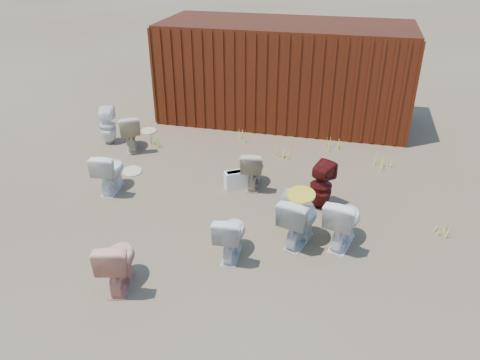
% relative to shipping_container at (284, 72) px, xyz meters
% --- Properties ---
extents(ground, '(100.00, 100.00, 0.00)m').
position_rel_shipping_container_xyz_m(ground, '(0.00, -5.20, -1.20)').
color(ground, brown).
rests_on(ground, ground).
extents(shipping_container, '(6.00, 2.40, 2.40)m').
position_rel_shipping_container_xyz_m(shipping_container, '(0.00, 0.00, 0.00)').
color(shipping_container, '#4B180C').
rests_on(shipping_container, ground).
extents(toilet_front_a, '(0.52, 0.82, 0.79)m').
position_rel_shipping_container_xyz_m(toilet_front_a, '(-2.50, -4.56, -0.80)').
color(toilet_front_a, white).
rests_on(toilet_front_a, ground).
extents(toilet_front_pink, '(0.62, 0.86, 0.80)m').
position_rel_shipping_container_xyz_m(toilet_front_pink, '(-1.11, -6.98, -0.80)').
color(toilet_front_pink, '#E09981').
rests_on(toilet_front_pink, ground).
extents(toilet_front_c, '(0.45, 0.76, 0.75)m').
position_rel_shipping_container_xyz_m(toilet_front_c, '(0.20, -5.97, -0.82)').
color(toilet_front_c, silver).
rests_on(toilet_front_c, ground).
extents(toilet_front_maroon, '(0.52, 0.53, 0.85)m').
position_rel_shipping_container_xyz_m(toilet_front_maroon, '(1.36, -4.24, -0.77)').
color(toilet_front_maroon, '#510F0D').
rests_on(toilet_front_maroon, ground).
extents(toilet_front_e, '(0.66, 0.92, 0.85)m').
position_rel_shipping_container_xyz_m(toilet_front_e, '(1.79, -5.26, -0.78)').
color(toilet_front_e, white).
rests_on(toilet_front_e, ground).
extents(toilet_back_a, '(0.48, 0.48, 0.84)m').
position_rel_shipping_container_xyz_m(toilet_back_a, '(-3.60, -2.57, -0.78)').
color(toilet_back_a, white).
rests_on(toilet_back_a, ground).
extents(toilet_back_beige_left, '(0.79, 0.92, 0.82)m').
position_rel_shipping_container_xyz_m(toilet_back_beige_left, '(-2.97, -2.74, -0.79)').
color(toilet_back_beige_left, '#C6B591').
rests_on(toilet_back_beige_left, ground).
extents(toilet_back_beige_right, '(0.50, 0.79, 0.76)m').
position_rel_shipping_container_xyz_m(toilet_back_beige_right, '(0.04, -3.77, -0.82)').
color(toilet_back_beige_right, '#C3AF8E').
rests_on(toilet_back_beige_right, ground).
extents(toilet_back_yellowlid, '(0.67, 0.92, 0.84)m').
position_rel_shipping_container_xyz_m(toilet_back_yellowlid, '(1.13, -5.38, -0.78)').
color(toilet_back_yellowlid, silver).
rests_on(toilet_back_yellowlid, ground).
extents(toilet_back_e, '(0.34, 0.35, 0.63)m').
position_rel_shipping_container_xyz_m(toilet_back_e, '(0.89, -4.93, -0.89)').
color(toilet_back_e, silver).
rests_on(toilet_back_e, ground).
extents(yellow_lid, '(0.43, 0.53, 0.02)m').
position_rel_shipping_container_xyz_m(yellow_lid, '(1.13, -5.38, -0.35)').
color(yellow_lid, gold).
rests_on(yellow_lid, toilet_back_yellowlid).
extents(loose_tank, '(0.53, 0.44, 0.35)m').
position_rel_shipping_container_xyz_m(loose_tank, '(-0.21, -3.91, -1.02)').
color(loose_tank, white).
rests_on(loose_tank, ground).
extents(loose_lid_near, '(0.55, 0.61, 0.02)m').
position_rel_shipping_container_xyz_m(loose_lid_near, '(-2.46, -3.79, -1.19)').
color(loose_lid_near, beige).
rests_on(loose_lid_near, ground).
extents(loose_lid_far, '(0.52, 0.57, 0.02)m').
position_rel_shipping_container_xyz_m(loose_lid_far, '(-3.01, -1.70, -1.19)').
color(loose_lid_far, beige).
rests_on(loose_lid_far, ground).
extents(weed_clump_a, '(0.36, 0.36, 0.33)m').
position_rel_shipping_container_xyz_m(weed_clump_a, '(-2.55, -2.54, -1.04)').
color(weed_clump_a, '#C4C850').
rests_on(weed_clump_a, ground).
extents(weed_clump_b, '(0.32, 0.32, 0.31)m').
position_rel_shipping_container_xyz_m(weed_clump_b, '(0.37, -2.42, -1.05)').
color(weed_clump_b, '#C4C850').
rests_on(weed_clump_b, ground).
extents(weed_clump_c, '(0.36, 0.36, 0.31)m').
position_rel_shipping_container_xyz_m(weed_clump_c, '(2.49, -2.43, -1.04)').
color(weed_clump_c, '#C4C850').
rests_on(weed_clump_c, ground).
extents(weed_clump_d, '(0.30, 0.30, 0.27)m').
position_rel_shipping_container_xyz_m(weed_clump_d, '(-0.61, -1.70, -1.06)').
color(weed_clump_d, '#C4C850').
rests_on(weed_clump_d, ground).
extents(weed_clump_e, '(0.34, 0.34, 0.29)m').
position_rel_shipping_container_xyz_m(weed_clump_e, '(1.40, -1.70, -1.06)').
color(weed_clump_e, '#C4C850').
rests_on(weed_clump_e, ground).
extents(weed_clump_f, '(0.28, 0.28, 0.24)m').
position_rel_shipping_container_xyz_m(weed_clump_f, '(3.33, -4.58, -1.08)').
color(weed_clump_f, '#C4C850').
rests_on(weed_clump_f, ground).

